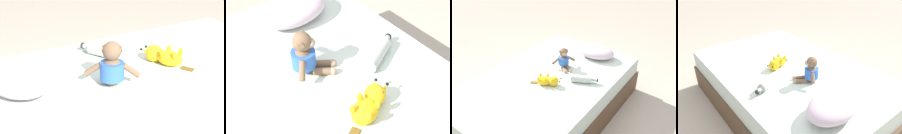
% 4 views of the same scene
% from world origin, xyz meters
% --- Properties ---
extents(ground_plane, '(16.00, 16.00, 0.00)m').
position_xyz_m(ground_plane, '(0.00, 0.00, 0.00)').
color(ground_plane, '#B7A893').
extents(bed, '(1.30, 2.08, 0.47)m').
position_xyz_m(bed, '(0.00, 0.00, 0.23)').
color(bed, brown).
rests_on(bed, ground_plane).
extents(pillow, '(0.48, 0.35, 0.15)m').
position_xyz_m(pillow, '(0.18, 0.73, 0.55)').
color(pillow, silver).
rests_on(pillow, bed).
extents(plush_monkey, '(0.25, 0.25, 0.24)m').
position_xyz_m(plush_monkey, '(-0.00, 0.30, 0.57)').
color(plush_monkey, brown).
rests_on(plush_monkey, bed).
extents(plush_yellow_creature, '(0.32, 0.19, 0.10)m').
position_xyz_m(plush_yellow_creature, '(0.08, -0.09, 0.52)').
color(plush_yellow_creature, yellow).
rests_on(plush_yellow_creature, bed).
extents(glass_bottle, '(0.28, 0.18, 0.08)m').
position_xyz_m(glass_bottle, '(0.34, 0.15, 0.51)').
color(glass_bottle, '#B7BCB2').
rests_on(glass_bottle, bed).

